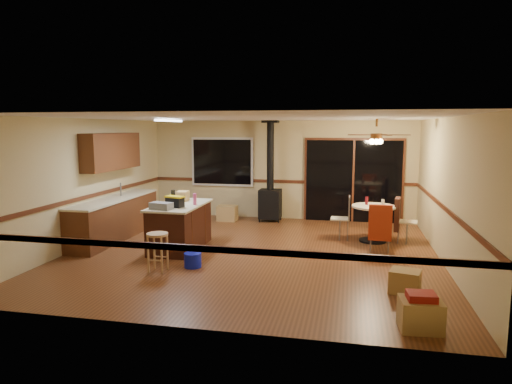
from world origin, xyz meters
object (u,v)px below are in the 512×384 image
(toolbox_black, at_px, (175,202))
(blue_bucket, at_px, (193,260))
(toolbox_grey, at_px, (161,206))
(dining_table, at_px, (373,217))
(kitchen_island, at_px, (180,226))
(chair_near, at_px, (380,223))
(box_corner_a, at_px, (420,315))
(wood_stove, at_px, (270,193))
(box_corner_b, at_px, (405,281))
(chair_right, at_px, (399,214))
(box_under_window, at_px, (227,213))
(chair_left, at_px, (345,213))
(bar_stool, at_px, (158,252))

(toolbox_black, height_order, blue_bucket, toolbox_black)
(toolbox_grey, distance_m, dining_table, 4.44)
(kitchen_island, distance_m, chair_near, 3.95)
(toolbox_black, bearing_deg, box_corner_a, -32.27)
(toolbox_black, relative_size, chair_near, 0.48)
(wood_stove, bearing_deg, box_corner_b, -58.95)
(blue_bucket, height_order, chair_right, chair_right)
(chair_right, bearing_deg, dining_table, -171.53)
(blue_bucket, distance_m, box_under_window, 4.05)
(toolbox_grey, height_order, toolbox_black, toolbox_black)
(toolbox_black, distance_m, chair_left, 3.69)
(toolbox_grey, xyz_separation_m, chair_left, (3.37, 2.06, -0.37))
(toolbox_grey, distance_m, blue_bucket, 1.29)
(kitchen_island, bearing_deg, wood_stove, 66.91)
(chair_near, bearing_deg, wood_stove, 135.52)
(box_corner_a, bearing_deg, box_under_window, 124.55)
(kitchen_island, relative_size, wood_stove, 0.67)
(toolbox_black, distance_m, box_corner_a, 5.00)
(box_corner_b, bearing_deg, chair_left, 106.29)
(kitchen_island, height_order, wood_stove, wood_stove)
(chair_left, distance_m, box_corner_a, 4.54)
(box_corner_a, bearing_deg, toolbox_grey, 151.41)
(dining_table, bearing_deg, box_under_window, 157.46)
(box_corner_a, bearing_deg, kitchen_island, 144.88)
(wood_stove, xyz_separation_m, box_under_window, (-1.11, -0.18, -0.53))
(wood_stove, bearing_deg, chair_left, -39.38)
(kitchen_island, bearing_deg, chair_left, 24.27)
(box_under_window, bearing_deg, blue_bucket, -83.16)
(wood_stove, bearing_deg, toolbox_grey, -111.41)
(box_corner_b, bearing_deg, dining_table, 96.14)
(kitchen_island, relative_size, blue_bucket, 5.56)
(kitchen_island, distance_m, bar_stool, 1.51)
(toolbox_grey, xyz_separation_m, bar_stool, (0.31, -0.90, -0.63))
(toolbox_grey, relative_size, bar_stool, 0.62)
(toolbox_grey, xyz_separation_m, blue_bucket, (0.80, -0.56, -0.84))
(chair_right, bearing_deg, wood_stove, 152.14)
(bar_stool, xyz_separation_m, chair_right, (4.17, 2.94, 0.27))
(blue_bucket, height_order, dining_table, dining_table)
(bar_stool, bearing_deg, chair_near, 27.87)
(chair_near, bearing_deg, box_under_window, 147.30)
(kitchen_island, distance_m, chair_left, 3.55)
(toolbox_black, xyz_separation_m, chair_right, (4.32, 1.76, -0.40))
(chair_left, xyz_separation_m, box_corner_a, (0.97, -4.42, -0.40))
(toolbox_black, bearing_deg, chair_near, 11.65)
(dining_table, xyz_separation_m, chair_left, (-0.59, 0.10, 0.06))
(toolbox_black, height_order, box_under_window, toolbox_black)
(box_corner_a, bearing_deg, chair_left, 102.35)
(chair_left, xyz_separation_m, chair_right, (1.11, -0.02, 0.01))
(blue_bucket, relative_size, dining_table, 0.33)
(wood_stove, relative_size, box_corner_b, 5.95)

